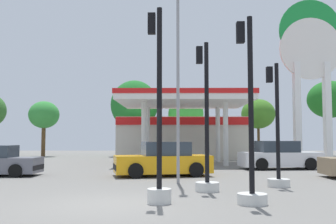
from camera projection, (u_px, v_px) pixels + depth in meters
The scene contains 15 objects.
ground_plane at pixel (112, 204), 10.07m from camera, with size 90.00×90.00×0.00m, color slate.
gas_station at pixel (182, 133), 31.94m from camera, with size 10.45×13.33×4.68m.
station_pole_sign at pixel (311, 60), 25.84m from camera, with size 4.14×0.56×11.01m.
car_0 at pixel (163, 160), 17.69m from camera, with size 4.62×2.70×1.55m.
car_1 at pixel (279, 156), 21.72m from camera, with size 4.55×2.35×1.57m.
traffic_signal_0 at pixel (250, 149), 10.13m from camera, with size 0.77×0.77×4.95m.
traffic_signal_1 at pixel (158, 141), 10.27m from camera, with size 0.64×0.67×5.23m.
traffic_signal_2 at pixel (206, 149), 12.57m from camera, with size 0.77×0.77×4.86m.
traffic_signal_3 at pixel (277, 152), 13.75m from camera, with size 0.78×0.78×4.40m.
tree_1 at pixel (44, 115), 37.34m from camera, with size 2.89×2.89×5.30m.
tree_2 at pixel (134, 105), 37.67m from camera, with size 4.58×4.58×7.35m.
tree_3 at pixel (186, 114), 36.64m from camera, with size 3.33×3.33×5.65m.
tree_4 at pixel (258, 114), 36.65m from camera, with size 3.16×3.16×5.43m.
tree_5 at pixel (329, 100), 38.22m from camera, with size 4.28×4.28×7.39m.
corner_streetlamp at pixel (178, 69), 14.82m from camera, with size 0.24×1.48×7.30m.
Camera 1 is at (1.54, -10.20, 1.70)m, focal length 41.50 mm.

